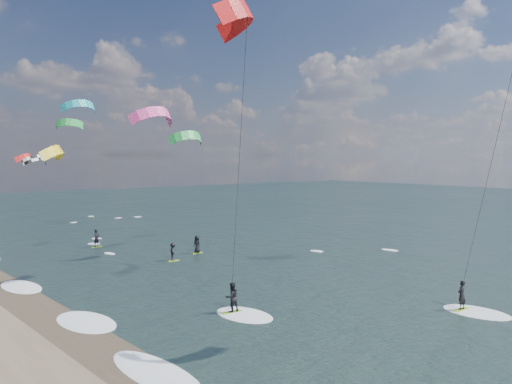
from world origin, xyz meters
TOP-DOWN VIEW (x-y plane):
  - ground at (0.00, 0.00)m, footprint 260.00×260.00m
  - wet_sand_strip at (-12.00, 10.00)m, footprint 3.00×240.00m
  - kitesurfer_near_b at (-5.72, 7.06)m, footprint 6.94×9.33m
  - far_kitesurfers at (3.19, 31.08)m, footprint 7.02×12.27m
  - bg_kite_field at (-0.29, 53.20)m, footprint 13.47×74.01m
  - shoreline_surf at (-10.80, 14.75)m, footprint 2.40×79.40m

SIDE VIEW (x-z plane):
  - ground at x=0.00m, z-range 0.00..0.00m
  - shoreline_surf at x=-10.80m, z-range -0.06..0.06m
  - wet_sand_strip at x=-12.00m, z-range 0.00..0.01m
  - far_kitesurfers at x=3.19m, z-range -0.06..1.73m
  - kitesurfer_near_b at x=-5.72m, z-range 2.75..19.38m
  - bg_kite_field at x=-0.29m, z-range 7.79..14.81m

